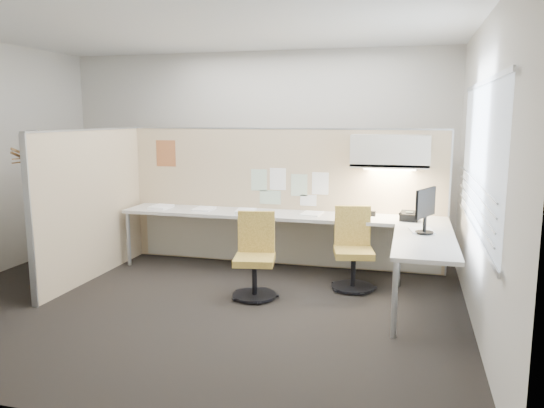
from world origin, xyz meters
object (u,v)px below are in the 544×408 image
(chair_right, at_px, (353,251))
(desk, at_px, (304,227))
(phone, at_px, (409,216))
(monitor, at_px, (425,208))
(chair_left, at_px, (255,258))

(chair_right, bearing_deg, desk, 143.28)
(phone, bearing_deg, chair_right, -140.79)
(desk, distance_m, chair_right, 0.71)
(desk, relative_size, monitor, 8.65)
(desk, bearing_deg, chair_left, -113.38)
(desk, xyz_separation_m, chair_right, (0.62, -0.29, -0.18))
(chair_right, distance_m, phone, 0.78)
(monitor, distance_m, phone, 0.71)
(desk, relative_size, chair_left, 4.49)
(chair_left, relative_size, phone, 3.85)
(desk, height_order, chair_right, chair_right)
(chair_right, height_order, monitor, monitor)
(chair_left, relative_size, monitor, 1.92)
(chair_left, distance_m, monitor, 1.84)
(chair_right, bearing_deg, chair_left, -162.82)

